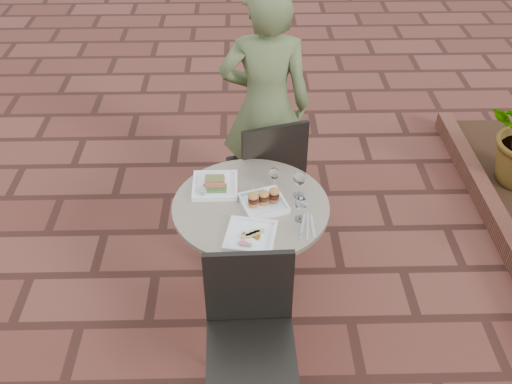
{
  "coord_description": "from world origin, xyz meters",
  "views": [
    {
      "loc": [
        -0.22,
        -2.66,
        2.82
      ],
      "look_at": [
        -0.16,
        -0.16,
        0.82
      ],
      "focal_mm": 40.0,
      "sensor_mm": 36.0,
      "label": 1
    }
  ],
  "objects_px": {
    "chair_near": "(250,323)",
    "plate_salmon": "(215,185)",
    "cafe_table": "(251,236)",
    "chair_far": "(269,167)",
    "diner": "(266,107)",
    "plate_sliders": "(264,200)",
    "plate_tuna": "(251,236)"
  },
  "relations": [
    {
      "from": "chair_near",
      "to": "diner",
      "type": "relative_size",
      "value": 0.55
    },
    {
      "from": "chair_far",
      "to": "chair_near",
      "type": "relative_size",
      "value": 1.0
    },
    {
      "from": "chair_far",
      "to": "plate_tuna",
      "type": "distance_m",
      "value": 0.92
    },
    {
      "from": "chair_near",
      "to": "plate_tuna",
      "type": "relative_size",
      "value": 3.07
    },
    {
      "from": "plate_salmon",
      "to": "chair_near",
      "type": "bearing_deg",
      "value": -77.38
    },
    {
      "from": "chair_near",
      "to": "plate_tuna",
      "type": "bearing_deg",
      "value": 86.89
    },
    {
      "from": "plate_tuna",
      "to": "chair_near",
      "type": "bearing_deg",
      "value": -91.42
    },
    {
      "from": "cafe_table",
      "to": "chair_far",
      "type": "distance_m",
      "value": 0.63
    },
    {
      "from": "chair_far",
      "to": "plate_tuna",
      "type": "bearing_deg",
      "value": 64.48
    },
    {
      "from": "chair_near",
      "to": "diner",
      "type": "bearing_deg",
      "value": 83.54
    },
    {
      "from": "chair_near",
      "to": "cafe_table",
      "type": "bearing_deg",
      "value": 87.01
    },
    {
      "from": "cafe_table",
      "to": "plate_tuna",
      "type": "xyz_separation_m",
      "value": [
        -0.01,
        -0.28,
        0.26
      ]
    },
    {
      "from": "cafe_table",
      "to": "diner",
      "type": "xyz_separation_m",
      "value": [
        0.12,
        0.88,
        0.37
      ]
    },
    {
      "from": "chair_near",
      "to": "diner",
      "type": "height_order",
      "value": "diner"
    },
    {
      "from": "plate_sliders",
      "to": "plate_tuna",
      "type": "height_order",
      "value": "plate_sliders"
    },
    {
      "from": "chair_near",
      "to": "plate_salmon",
      "type": "relative_size",
      "value": 3.51
    },
    {
      "from": "plate_salmon",
      "to": "plate_sliders",
      "type": "xyz_separation_m",
      "value": [
        0.28,
        -0.17,
        0.01
      ]
    },
    {
      "from": "chair_far",
      "to": "diner",
      "type": "bearing_deg",
      "value": -102.66
    },
    {
      "from": "cafe_table",
      "to": "chair_near",
      "type": "height_order",
      "value": "chair_near"
    },
    {
      "from": "chair_near",
      "to": "diner",
      "type": "distance_m",
      "value": 1.62
    },
    {
      "from": "diner",
      "to": "plate_sliders",
      "type": "distance_m",
      "value": 0.9
    },
    {
      "from": "cafe_table",
      "to": "chair_far",
      "type": "relative_size",
      "value": 0.97
    },
    {
      "from": "chair_near",
      "to": "plate_salmon",
      "type": "bearing_deg",
      "value": 100.92
    },
    {
      "from": "diner",
      "to": "plate_tuna",
      "type": "distance_m",
      "value": 1.17
    },
    {
      "from": "chair_far",
      "to": "plate_salmon",
      "type": "xyz_separation_m",
      "value": [
        -0.34,
        -0.45,
        0.2
      ]
    },
    {
      "from": "diner",
      "to": "plate_sliders",
      "type": "xyz_separation_m",
      "value": [
        -0.04,
        -0.89,
        -0.09
      ]
    },
    {
      "from": "chair_near",
      "to": "plate_salmon",
      "type": "height_order",
      "value": "chair_near"
    },
    {
      "from": "cafe_table",
      "to": "diner",
      "type": "distance_m",
      "value": 0.96
    },
    {
      "from": "plate_salmon",
      "to": "plate_sliders",
      "type": "height_order",
      "value": "plate_sliders"
    },
    {
      "from": "cafe_table",
      "to": "plate_sliders",
      "type": "xyz_separation_m",
      "value": [
        0.07,
        -0.01,
        0.28
      ]
    },
    {
      "from": "plate_tuna",
      "to": "diner",
      "type": "bearing_deg",
      "value": 84.03
    },
    {
      "from": "plate_salmon",
      "to": "plate_tuna",
      "type": "relative_size",
      "value": 0.88
    }
  ]
}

